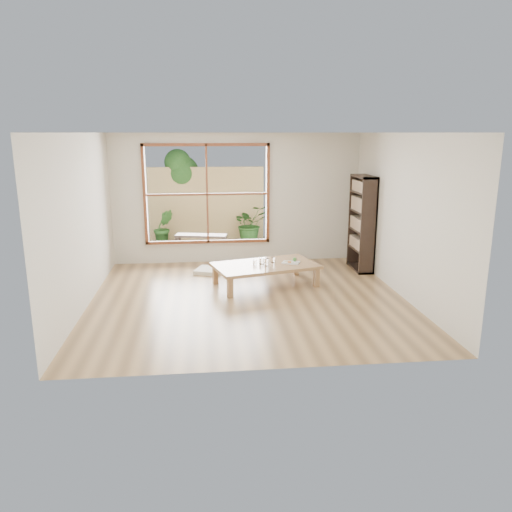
{
  "coord_description": "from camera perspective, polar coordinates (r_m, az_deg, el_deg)",
  "views": [
    {
      "loc": [
        -0.7,
        -7.61,
        2.6
      ],
      "look_at": [
        0.19,
        0.61,
        0.55
      ],
      "focal_mm": 35.0,
      "sensor_mm": 36.0,
      "label": 1
    }
  ],
  "objects": [
    {
      "name": "glass_short",
      "position": [
        8.65,
        0.63,
        -0.59
      ],
      "size": [
        0.08,
        0.08,
        0.1
      ],
      "primitive_type": "cylinder",
      "color": "silver",
      "rests_on": "low_table"
    },
    {
      "name": "ground",
      "position": [
        8.07,
        -0.88,
        -4.86
      ],
      "size": [
        5.0,
        5.0,
        0.0
      ],
      "primitive_type": "plane",
      "color": "tan",
      "rests_on": "ground"
    },
    {
      "name": "food_tray",
      "position": [
        8.74,
        4.09,
        -0.66
      ],
      "size": [
        0.35,
        0.3,
        0.09
      ],
      "rotation": [
        0.0,
        0.0,
        -0.4
      ],
      "color": "white",
      "rests_on": "low_table"
    },
    {
      "name": "shrub_left",
      "position": [
        11.86,
        -10.53,
        3.24
      ],
      "size": [
        0.55,
        0.49,
        0.85
      ],
      "primitive_type": "imported",
      "rotation": [
        0.0,
        0.0,
        0.28
      ],
      "color": "#2F5921",
      "rests_on": "deck"
    },
    {
      "name": "glass_small",
      "position": [
        8.61,
        -0.13,
        -0.73
      ],
      "size": [
        0.06,
        0.06,
        0.08
      ],
      "primitive_type": "cylinder",
      "color": "silver",
      "rests_on": "low_table"
    },
    {
      "name": "bookshelf",
      "position": [
        9.79,
        12.0,
        3.68
      ],
      "size": [
        0.29,
        0.82,
        1.82
      ],
      "primitive_type": "cube",
      "color": "black",
      "rests_on": "ground"
    },
    {
      "name": "deck",
      "position": [
        11.47,
        -5.52,
        0.76
      ],
      "size": [
        2.8,
        2.0,
        0.05
      ],
      "primitive_type": "cube",
      "color": "#362F27",
      "rests_on": "ground"
    },
    {
      "name": "garden_tree",
      "position": [
        12.52,
        -8.92,
        9.3
      ],
      "size": [
        1.04,
        0.85,
        2.22
      ],
      "color": "#4C3D2D",
      "rests_on": "ground"
    },
    {
      "name": "shrub_right",
      "position": [
        12.04,
        -0.71,
        3.74
      ],
      "size": [
        1.02,
        0.97,
        0.89
      ],
      "primitive_type": "imported",
      "rotation": [
        0.0,
        0.0,
        0.43
      ],
      "color": "#2F5921",
      "rests_on": "deck"
    },
    {
      "name": "bamboo_fence",
      "position": [
        12.29,
        -5.68,
        5.91
      ],
      "size": [
        2.8,
        0.06,
        1.8
      ],
      "primitive_type": "cube",
      "color": "tan",
      "rests_on": "ground"
    },
    {
      "name": "glass_mid",
      "position": [
        8.75,
        1.95,
        -0.43
      ],
      "size": [
        0.07,
        0.07,
        0.1
      ],
      "primitive_type": "cylinder",
      "color": "silver",
      "rests_on": "low_table"
    },
    {
      "name": "floor_cushion",
      "position": [
        9.58,
        -5.28,
        -1.65
      ],
      "size": [
        0.65,
        0.65,
        0.07
      ],
      "primitive_type": "cube",
      "rotation": [
        0.0,
        0.0,
        -0.36
      ],
      "color": "silver",
      "rests_on": "ground"
    },
    {
      "name": "garden_bench",
      "position": [
        11.23,
        -6.28,
        2.16
      ],
      "size": [
        1.18,
        0.56,
        0.36
      ],
      "rotation": [
        0.0,
        0.0,
        -0.21
      ],
      "color": "black",
      "rests_on": "deck"
    },
    {
      "name": "low_table",
      "position": [
        8.65,
        1.08,
        -1.23
      ],
      "size": [
        1.95,
        1.42,
        0.38
      ],
      "rotation": [
        0.0,
        0.0,
        0.27
      ],
      "color": "#966F49",
      "rests_on": "ground"
    },
    {
      "name": "glass_tall",
      "position": [
        8.52,
        1.2,
        -0.71
      ],
      "size": [
        0.07,
        0.07,
        0.13
      ],
      "primitive_type": "cylinder",
      "color": "silver",
      "rests_on": "low_table"
    }
  ]
}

